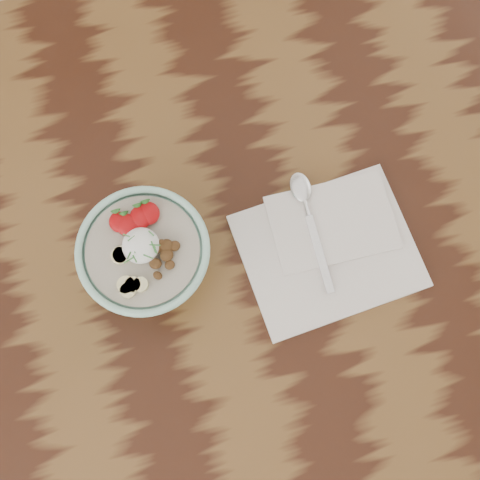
% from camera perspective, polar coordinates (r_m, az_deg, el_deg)
% --- Properties ---
extents(table, '(1.60, 0.90, 0.75)m').
position_cam_1_polar(table, '(1.06, -9.44, -1.98)').
color(table, black).
rests_on(table, ground).
extents(breakfast_bowl, '(0.17, 0.17, 0.12)m').
position_cam_1_polar(breakfast_bowl, '(0.90, -8.02, -1.38)').
color(breakfast_bowl, '#9FD6C1').
rests_on(breakfast_bowl, table).
extents(napkin, '(0.25, 0.20, 0.01)m').
position_cam_1_polar(napkin, '(0.96, 7.60, -0.42)').
color(napkin, white).
rests_on(napkin, table).
extents(spoon, '(0.03, 0.18, 0.01)m').
position_cam_1_polar(spoon, '(0.96, 5.59, 3.12)').
color(spoon, silver).
rests_on(spoon, napkin).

